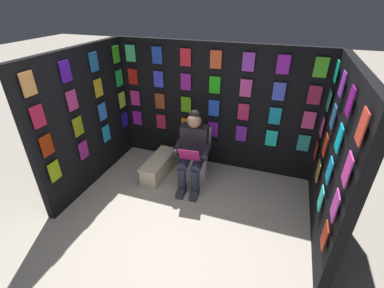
% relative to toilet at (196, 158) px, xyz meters
% --- Properties ---
extents(ground_plane, '(30.00, 30.00, 0.00)m').
position_rel_toilet_xyz_m(ground_plane, '(-0.15, 1.60, -0.33)').
color(ground_plane, '#B2A899').
extents(display_wall_back, '(3.33, 0.14, 2.04)m').
position_rel_toilet_xyz_m(display_wall_back, '(-0.15, -0.49, 0.70)').
color(display_wall_back, black).
rests_on(display_wall_back, ground).
extents(display_wall_left, '(0.14, 2.04, 2.04)m').
position_rel_toilet_xyz_m(display_wall_left, '(-1.82, 0.58, 0.70)').
color(display_wall_left, black).
rests_on(display_wall_left, ground).
extents(display_wall_right, '(0.14, 2.04, 2.04)m').
position_rel_toilet_xyz_m(display_wall_right, '(1.51, 0.58, 0.70)').
color(display_wall_right, black).
rests_on(display_wall_right, ground).
extents(toilet, '(0.43, 0.57, 0.77)m').
position_rel_toilet_xyz_m(toilet, '(0.00, 0.00, 0.00)').
color(toilet, white).
rests_on(toilet, ground).
extents(person_reading, '(0.55, 0.71, 1.19)m').
position_rel_toilet_xyz_m(person_reading, '(-0.02, 0.23, 0.27)').
color(person_reading, black).
rests_on(person_reading, ground).
extents(comic_longbox_near, '(0.31, 0.83, 0.31)m').
position_rel_toilet_xyz_m(comic_longbox_near, '(0.58, 0.20, -0.17)').
color(comic_longbox_near, beige).
rests_on(comic_longbox_near, ground).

